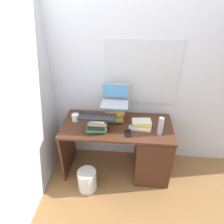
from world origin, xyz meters
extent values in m
plane|color=olive|center=(0.00, 0.00, 0.00)|extent=(6.00, 6.00, 0.00)
cube|color=silver|center=(0.00, 0.36, 1.30)|extent=(6.00, 0.05, 2.60)
cube|color=silver|center=(0.27, 0.32, 1.29)|extent=(0.90, 0.01, 0.80)
cube|color=silver|center=(-0.89, 0.00, 1.30)|extent=(0.05, 6.00, 2.60)
cube|color=#4C2819|center=(0.00, 0.00, 0.72)|extent=(1.34, 0.62, 0.03)
cube|color=#4C2819|center=(-0.66, 0.00, 0.35)|extent=(0.02, 0.57, 0.71)
cube|color=#4C2819|center=(0.66, 0.00, 0.35)|extent=(0.02, 0.57, 0.71)
cube|color=#442416|center=(0.45, -0.03, 0.35)|extent=(0.40, 0.53, 0.67)
cube|color=black|center=(-0.03, 0.10, 0.75)|extent=(0.21, 0.20, 0.02)
cube|color=orange|center=(-0.04, 0.10, 0.77)|extent=(0.23, 0.17, 0.02)
cube|color=yellow|center=(-0.03, 0.10, 0.80)|extent=(0.18, 0.18, 0.04)
cube|color=teal|center=(-0.04, 0.11, 0.84)|extent=(0.17, 0.17, 0.04)
cube|color=gray|center=(-0.05, 0.09, 0.87)|extent=(0.19, 0.17, 0.02)
cube|color=orange|center=(-0.03, 0.09, 0.90)|extent=(0.23, 0.19, 0.04)
cube|color=teal|center=(-0.04, 0.10, 0.94)|extent=(0.23, 0.20, 0.04)
cube|color=#338C4C|center=(-0.21, -0.12, 0.75)|extent=(0.20, 0.14, 0.02)
cube|color=#338C4C|center=(-0.23, -0.14, 0.78)|extent=(0.25, 0.16, 0.04)
cube|color=black|center=(-0.23, -0.13, 0.82)|extent=(0.20, 0.18, 0.04)
cube|color=gray|center=(-0.21, -0.13, 0.86)|extent=(0.21, 0.15, 0.04)
cube|color=white|center=(-0.21, -0.13, 0.90)|extent=(0.17, 0.14, 0.03)
cube|color=white|center=(0.29, -0.03, 0.75)|extent=(0.24, 0.16, 0.03)
cube|color=yellow|center=(0.31, -0.02, 0.78)|extent=(0.22, 0.15, 0.03)
cube|color=beige|center=(0.29, -0.01, 0.81)|extent=(0.24, 0.16, 0.03)
cube|color=#B7BABF|center=(-0.04, 0.10, 0.97)|extent=(0.32, 0.22, 0.01)
cube|color=#B7BABF|center=(-0.04, 0.23, 1.09)|extent=(0.32, 0.05, 0.22)
cube|color=#59A5E5|center=(-0.04, 0.22, 1.09)|extent=(0.29, 0.04, 0.19)
cube|color=black|center=(-0.22, -0.13, 0.92)|extent=(0.42, 0.14, 0.02)
ellipsoid|color=#A5A8AD|center=(0.17, -0.05, 0.75)|extent=(0.06, 0.10, 0.04)
cylinder|color=white|center=(-0.53, 0.06, 0.78)|extent=(0.09, 0.09, 0.09)
torus|color=white|center=(-0.47, 0.06, 0.79)|extent=(0.05, 0.01, 0.05)
cylinder|color=#999EA5|center=(0.49, -0.13, 0.85)|extent=(0.06, 0.06, 0.22)
cube|color=black|center=(0.14, -0.16, 0.74)|extent=(0.09, 0.14, 0.01)
cylinder|color=silver|center=(-0.34, -0.36, 0.14)|extent=(0.23, 0.23, 0.28)
camera|label=1|loc=(0.12, -2.01, 2.16)|focal=32.43mm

